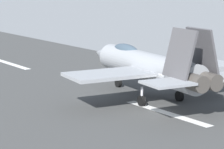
{
  "coord_description": "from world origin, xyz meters",
  "views": [
    {
      "loc": [
        -24.72,
        22.01,
        8.73
      ],
      "look_at": [
        3.98,
        1.63,
        2.2
      ],
      "focal_mm": 81.72,
      "sensor_mm": 36.0,
      "label": 1
    }
  ],
  "objects": [
    {
      "name": "crew_person",
      "position": [
        20.67,
        -10.63,
        0.86
      ],
      "size": [
        0.57,
        0.49,
        1.71
      ],
      "color": "#1E2338",
      "rests_on": "ground"
    },
    {
      "name": "runway_strip",
      "position": [
        -0.02,
        0.0,
        0.01
      ],
      "size": [
        240.0,
        26.0,
        0.02
      ],
      "color": "#424342",
      "rests_on": "ground"
    },
    {
      "name": "fighter_jet",
      "position": [
        4.14,
        -1.7,
        2.5
      ],
      "size": [
        16.7,
        13.69,
        5.7
      ],
      "color": "#979A9E",
      "rests_on": "ground"
    },
    {
      "name": "ground_plane",
      "position": [
        0.0,
        0.0,
        0.0
      ],
      "size": [
        400.0,
        400.0,
        0.0
      ],
      "primitive_type": "plane",
      "color": "gray"
    },
    {
      "name": "marker_cone_mid",
      "position": [
        8.26,
        -13.31,
        0.28
      ],
      "size": [
        0.44,
        0.44,
        0.55
      ],
      "primitive_type": "cone",
      "color": "orange",
      "rests_on": "ground"
    }
  ]
}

